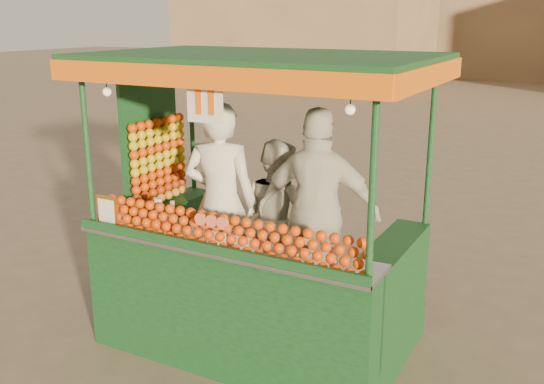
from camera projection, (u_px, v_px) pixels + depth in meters
The scene contains 7 objects.
ground at pixel (263, 329), 6.04m from camera, with size 90.00×90.00×0.00m, color brown.
building_left at pixel (305, 16), 26.25m from camera, with size 10.00×6.00×6.00m, color #9A7A57.
building_center at pixel (512, 6), 31.40m from camera, with size 14.00×7.00×7.00m, color #9A7A57.
juice_cart at pixel (247, 256), 5.57m from camera, with size 2.95×1.91×2.68m.
vendor_left at pixel (221, 203), 5.78m from camera, with size 0.80×0.63×1.94m.
vendor_middle at pixel (277, 217), 6.00m from camera, with size 0.92×0.83×1.55m.
vendor_right at pixel (318, 213), 5.53m from camera, with size 1.20×0.71×1.91m.
Camera 1 is at (2.65, -4.75, 2.97)m, focal length 40.39 mm.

